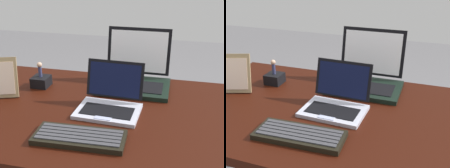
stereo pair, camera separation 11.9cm
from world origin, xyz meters
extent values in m
cube|color=black|center=(0.00, 0.00, 0.71)|extent=(1.53, 0.84, 0.04)
cylinder|color=black|center=(-0.70, 0.36, 0.34)|extent=(0.06, 0.06, 0.69)
cube|color=#B1B2C4|center=(-0.05, -0.02, 0.74)|extent=(0.27, 0.20, 0.02)
cube|color=black|center=(-0.05, -0.03, 0.74)|extent=(0.22, 0.11, 0.00)
cube|color=#A4ACCF|center=(-0.06, -0.09, 0.74)|extent=(0.07, 0.03, 0.00)
cube|color=black|center=(-0.05, 0.09, 0.84)|extent=(0.26, 0.06, 0.16)
cube|color=black|center=(-0.05, 0.09, 0.84)|extent=(0.23, 0.05, 0.14)
cube|color=yellow|center=(-0.05, 0.09, 0.83)|extent=(0.22, 0.01, 0.01)
cube|color=black|center=(0.01, 0.25, 0.74)|extent=(0.36, 0.25, 0.02)
cube|color=black|center=(0.01, 0.23, 0.75)|extent=(0.29, 0.14, 0.00)
cube|color=black|center=(0.01, 0.16, 0.75)|extent=(0.09, 0.04, 0.00)
cube|color=black|center=(0.01, 0.40, 0.88)|extent=(0.33, 0.06, 0.24)
cube|color=white|center=(0.01, 0.39, 0.88)|extent=(0.30, 0.05, 0.21)
cube|color=silver|center=(0.01, 0.39, 0.86)|extent=(0.28, 0.00, 0.01)
cube|color=black|center=(-0.11, -0.24, 0.74)|extent=(0.34, 0.15, 0.02)
cube|color=#38383D|center=(-0.10, -0.28, 0.75)|extent=(0.31, 0.03, 0.00)
cube|color=#38383D|center=(-0.11, -0.26, 0.75)|extent=(0.31, 0.03, 0.00)
cube|color=#38383D|center=(-0.11, -0.24, 0.75)|extent=(0.31, 0.03, 0.00)
cube|color=#38383D|center=(-0.11, -0.21, 0.75)|extent=(0.31, 0.03, 0.00)
cube|color=#38383D|center=(-0.11, -0.19, 0.75)|extent=(0.31, 0.03, 0.00)
cube|color=#8D734D|center=(-0.57, 0.03, 0.82)|extent=(0.14, 0.10, 0.19)
cube|color=#D0B197|center=(-0.57, 0.02, 0.82)|extent=(0.11, 0.07, 0.15)
cube|color=#8D734D|center=(-0.58, 0.06, 0.74)|extent=(0.02, 0.02, 0.03)
cube|color=black|center=(-0.45, 0.17, 0.75)|extent=(0.08, 0.08, 0.05)
cylinder|color=navy|center=(-0.45, 0.17, 0.81)|extent=(0.02, 0.02, 0.05)
sphere|color=tan|center=(-0.45, 0.17, 0.84)|extent=(0.03, 0.03, 0.03)
camera|label=1|loc=(0.21, -1.06, 1.34)|focal=46.12mm
camera|label=2|loc=(0.32, -1.03, 1.34)|focal=46.12mm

